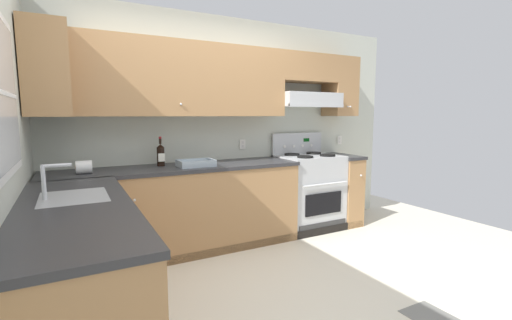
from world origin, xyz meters
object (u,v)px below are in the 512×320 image
object	(u,v)px
paper_towel_roll	(84,167)
stove	(309,191)
wine_bottle	(161,154)
bowl	(196,164)

from	to	relation	value
paper_towel_roll	stove	bearing A→B (deg)	1.21
wine_bottle	bowl	size ratio (longest dim) A/B	0.84
stove	bowl	bearing A→B (deg)	-176.41
wine_bottle	paper_towel_roll	distance (m)	0.74
wine_bottle	bowl	bearing A→B (deg)	-33.40
bowl	wine_bottle	bearing A→B (deg)	146.60
stove	paper_towel_roll	xyz separation A→B (m)	(-2.54, -0.05, 0.49)
stove	wine_bottle	size ratio (longest dim) A/B	3.96
stove	wine_bottle	world-z (taller)	wine_bottle
stove	bowl	xyz separation A→B (m)	(-1.51, -0.09, 0.45)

